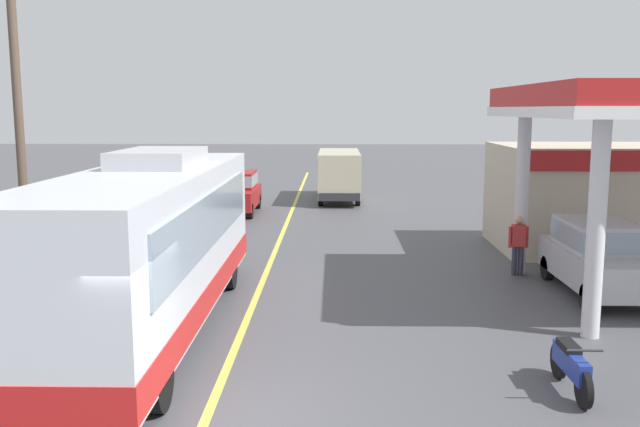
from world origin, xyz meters
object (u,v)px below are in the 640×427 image
motorcycle_parked_forecourt (571,365)px  coach_bus_main (150,248)px  minibus_opposing_lane (339,171)px  pedestrian_near_pump (518,242)px  car_at_pump (597,254)px  car_trailing_behind_bus (237,190)px

motorcycle_parked_forecourt → coach_bus_main: bearing=158.2°
coach_bus_main → minibus_opposing_lane: (4.03, 20.56, -0.25)m
minibus_opposing_lane → motorcycle_parked_forecourt: size_ratio=3.41×
coach_bus_main → pedestrian_near_pump: coach_bus_main is taller
car_at_pump → car_trailing_behind_bus: same height
coach_bus_main → minibus_opposing_lane: size_ratio=1.80×
motorcycle_parked_forecourt → pedestrian_near_pump: pedestrian_near_pump is taller
coach_bus_main → car_at_pump: coach_bus_main is taller
coach_bus_main → car_trailing_behind_bus: size_ratio=2.63×
coach_bus_main → motorcycle_parked_forecourt: size_ratio=6.13×
coach_bus_main → minibus_opposing_lane: bearing=78.9°
coach_bus_main → motorcycle_parked_forecourt: bearing=-21.8°
pedestrian_near_pump → car_at_pump: bearing=-52.2°
car_at_pump → pedestrian_near_pump: size_ratio=2.53×
coach_bus_main → pedestrian_near_pump: (8.84, 4.87, -0.79)m
pedestrian_near_pump → motorcycle_parked_forecourt: bearing=-98.8°
minibus_opposing_lane → pedestrian_near_pump: size_ratio=3.69×
motorcycle_parked_forecourt → car_trailing_behind_bus: bearing=112.9°
motorcycle_parked_forecourt → car_trailing_behind_bus: (-8.08, 19.17, 0.57)m
minibus_opposing_lane → car_trailing_behind_bus: minibus_opposing_lane is taller
minibus_opposing_lane → motorcycle_parked_forecourt: minibus_opposing_lane is taller
car_at_pump → car_trailing_behind_bus: (-10.74, 13.12, 0.00)m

